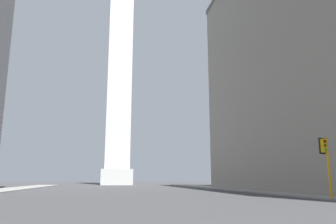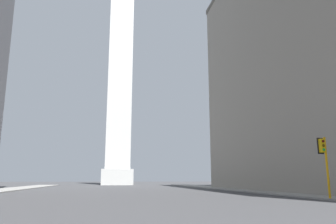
{
  "view_description": "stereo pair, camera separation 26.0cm",
  "coord_description": "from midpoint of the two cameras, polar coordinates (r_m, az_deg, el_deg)",
  "views": [
    {
      "loc": [
        -2.54,
        -0.45,
        1.67
      ],
      "look_at": [
        9.31,
        64.46,
        15.15
      ],
      "focal_mm": 35.0,
      "sensor_mm": 36.0,
      "label": 1
    },
    {
      "loc": [
        -2.28,
        -0.49,
        1.67
      ],
      "look_at": [
        9.31,
        64.46,
        15.15
      ],
      "focal_mm": 35.0,
      "sensor_mm": 36.0,
      "label": 2
    }
  ],
  "objects": [
    {
      "name": "traffic_light_mid_right",
      "position": [
        29.54,
        25.62,
        -7.25
      ],
      "size": [
        0.79,
        0.52,
        5.0
      ],
      "color": "orange",
      "rests_on": "ground_plane"
    },
    {
      "name": "obelisk",
      "position": [
        99.88,
        -8.4,
        9.34
      ],
      "size": [
        8.52,
        8.52,
        76.33
      ],
      "color": "silver",
      "rests_on": "ground_plane"
    },
    {
      "name": "sidewalk_right",
      "position": [
        39.19,
        20.19,
        -13.19
      ],
      "size": [
        5.0,
        111.47,
        0.15
      ],
      "primitive_type": "cube",
      "color": "gray",
      "rests_on": "ground_plane"
    }
  ]
}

